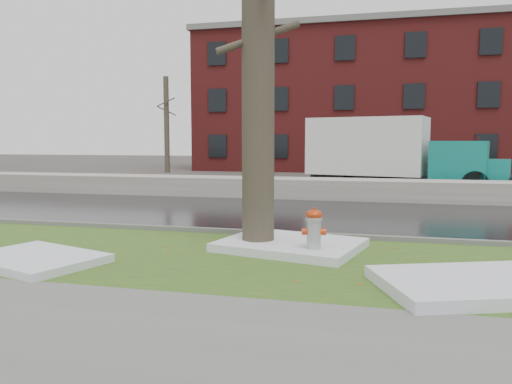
% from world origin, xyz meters
% --- Properties ---
extents(ground, '(120.00, 120.00, 0.00)m').
position_xyz_m(ground, '(0.00, 0.00, 0.00)').
color(ground, '#47423D').
rests_on(ground, ground).
extents(verge, '(60.00, 4.50, 0.04)m').
position_xyz_m(verge, '(0.00, -1.25, 0.02)').
color(verge, '#274717').
rests_on(verge, ground).
extents(sidewalk, '(60.00, 3.00, 0.05)m').
position_xyz_m(sidewalk, '(0.00, -5.00, 0.03)').
color(sidewalk, slate).
rests_on(sidewalk, ground).
extents(road, '(60.00, 7.00, 0.03)m').
position_xyz_m(road, '(0.00, 4.50, 0.01)').
color(road, black).
rests_on(road, ground).
extents(parking_lot, '(60.00, 9.00, 0.03)m').
position_xyz_m(parking_lot, '(0.00, 13.00, 0.01)').
color(parking_lot, slate).
rests_on(parking_lot, ground).
extents(curb, '(60.00, 0.15, 0.14)m').
position_xyz_m(curb, '(0.00, 1.00, 0.07)').
color(curb, slate).
rests_on(curb, ground).
extents(snowbank, '(60.00, 1.60, 0.75)m').
position_xyz_m(snowbank, '(0.00, 8.70, 0.38)').
color(snowbank, '#B1ADA2').
rests_on(snowbank, ground).
extents(brick_building, '(26.00, 12.00, 10.00)m').
position_xyz_m(brick_building, '(2.00, 30.00, 5.00)').
color(brick_building, maroon).
rests_on(brick_building, ground).
extents(bg_tree_left, '(1.40, 1.62, 6.50)m').
position_xyz_m(bg_tree_left, '(-12.00, 22.00, 3.33)').
color(bg_tree_left, brown).
rests_on(bg_tree_left, ground).
extents(bg_tree_center, '(1.40, 1.62, 6.50)m').
position_xyz_m(bg_tree_center, '(-6.00, 26.00, 3.33)').
color(bg_tree_center, brown).
rests_on(bg_tree_center, ground).
extents(fire_hydrant, '(0.45, 0.41, 0.91)m').
position_xyz_m(fire_hydrant, '(1.08, -0.90, 0.53)').
color(fire_hydrant, '#A7A8AF').
rests_on(fire_hydrant, verge).
extents(tree, '(1.55, 1.77, 7.91)m').
position_xyz_m(tree, '(-0.10, -0.31, 4.02)').
color(tree, brown).
rests_on(tree, verge).
extents(box_truck, '(9.58, 3.96, 3.17)m').
position_xyz_m(box_truck, '(2.62, 12.53, 1.67)').
color(box_truck, black).
rests_on(box_truck, ground).
extents(worker, '(0.64, 0.50, 1.54)m').
position_xyz_m(worker, '(-2.24, 8.10, 1.52)').
color(worker, black).
rests_on(worker, snowbank).
extents(snow_patch_near, '(2.99, 2.55, 0.16)m').
position_xyz_m(snow_patch_near, '(0.55, -0.30, 0.12)').
color(snow_patch_near, silver).
rests_on(snow_patch_near, verge).
extents(snow_patch_far, '(2.59, 2.21, 0.14)m').
position_xyz_m(snow_patch_far, '(-3.54, -2.50, 0.11)').
color(snow_patch_far, silver).
rests_on(snow_patch_far, verge).
extents(snow_patch_side, '(3.26, 2.68, 0.18)m').
position_xyz_m(snow_patch_side, '(3.65, -2.35, 0.13)').
color(snow_patch_side, silver).
rests_on(snow_patch_side, verge).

